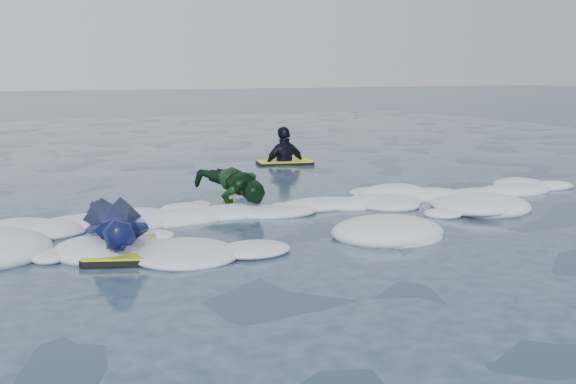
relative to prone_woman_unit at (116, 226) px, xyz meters
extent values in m
plane|color=#1C2A44|center=(1.50, -0.54, -0.23)|extent=(120.00, 120.00, 0.00)
cube|color=black|center=(0.00, -0.22, -0.19)|extent=(0.98, 1.31, 0.06)
cube|color=yellow|center=(0.00, -0.22, -0.16)|extent=(0.95, 1.28, 0.02)
imported|color=#0A114C|center=(0.00, 0.03, 0.02)|extent=(0.85, 1.81, 0.42)
cube|color=black|center=(1.90, 1.32, -0.20)|extent=(0.79, 1.04, 0.05)
cube|color=yellow|center=(1.90, 1.32, -0.17)|extent=(0.77, 1.01, 0.02)
cube|color=blue|center=(1.90, 1.32, -0.16)|extent=(0.46, 0.88, 0.01)
imported|color=#0E340F|center=(1.90, 1.52, 0.06)|extent=(0.79, 1.43, 0.52)
cube|color=black|center=(4.33, 5.34, -0.20)|extent=(1.16, 0.79, 0.05)
cube|color=yellow|center=(4.33, 5.34, -0.16)|extent=(1.13, 0.76, 0.02)
imported|color=black|center=(4.33, 5.34, -0.29)|extent=(0.97, 0.49, 1.59)
camera|label=1|loc=(-1.41, -7.34, 1.59)|focal=45.00mm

